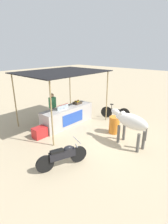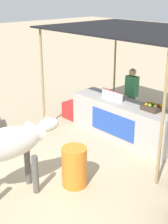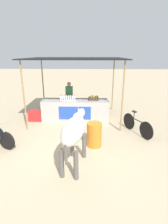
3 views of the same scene
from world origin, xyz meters
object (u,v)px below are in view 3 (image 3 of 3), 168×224
Objects in this scene: stall_counter at (76,110)px; cow at (74,131)px; vendor_behind_counter at (69,98)px; bicycle_leaning at (137,125)px; water_barrel at (94,135)px; cooler_box at (36,115)px; fruit_crate at (94,98)px.

cow is (0.24, -3.45, 0.55)m from stall_counter.
vendor_behind_counter reaches higher than bicycle_leaning.
stall_counter is 3.68× the size of water_barrel.
cow reaches higher than stall_counter.
stall_counter is at bearing 3.03° from cooler_box.
vendor_behind_counter is 4.25m from cow.
cooler_box is 0.40× the size of bicycle_leaning.
vendor_behind_counter is 0.89× the size of cow.
water_barrel is at bearing 62.69° from cow.
cow is (-0.56, -1.09, 0.63)m from water_barrel.
vendor_behind_counter is 1.09× the size of bicycle_leaning.
cow is at bearing -117.31° from water_barrel.
cooler_box is 4.02m from cow.
bicycle_leaning is (2.82, -2.12, -0.50)m from vendor_behind_counter.
water_barrel reaches higher than cooler_box.
fruit_crate is (0.82, 0.06, 0.56)m from stall_counter.
vendor_behind_counter is 3.57m from bicycle_leaning.
stall_counter is 3.50m from cow.
cooler_box is at bearing 139.37° from water_barrel.
vendor_behind_counter is 2.03× the size of water_barrel.
bicycle_leaning is at bearing -29.07° from stall_counter.
vendor_behind_counter reaches higher than cow.
water_barrel is at bearing -149.10° from bicycle_leaning.
cooler_box is (-2.65, -0.15, -0.80)m from fruit_crate.
cooler_box is at bearing -176.97° from stall_counter.
stall_counter reaches higher than cooler_box.
stall_counter is at bearing 108.78° from water_barrel.
water_barrel is (1.16, -3.11, -0.44)m from vendor_behind_counter.
stall_counter is 1.62× the size of cow.
bicycle_leaning is (1.65, -1.43, -0.69)m from fruit_crate.
cow reaches higher than fruit_crate.
water_barrel is 0.44× the size of cow.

